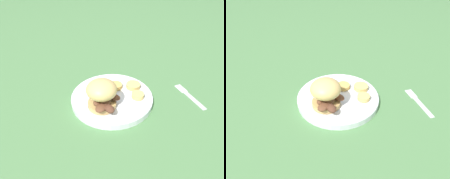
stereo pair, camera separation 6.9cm
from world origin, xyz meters
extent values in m
plane|color=#4C7A47|center=(0.00, 0.00, 0.00)|extent=(4.00, 4.00, 0.00)
cylinder|color=white|center=(0.00, 0.00, 0.01)|extent=(0.27, 0.27, 0.02)
torus|color=white|center=(0.00, 0.00, 0.02)|extent=(0.26, 0.26, 0.01)
cylinder|color=tan|center=(0.04, -0.04, 0.03)|extent=(0.09, 0.09, 0.02)
ellipsoid|color=brown|center=(0.06, -0.06, 0.05)|extent=(0.03, 0.03, 0.02)
ellipsoid|color=#4C281E|center=(0.04, -0.04, 0.05)|extent=(0.05, 0.04, 0.02)
ellipsoid|color=brown|center=(0.02, -0.05, 0.05)|extent=(0.05, 0.05, 0.01)
ellipsoid|color=brown|center=(0.04, 0.00, 0.05)|extent=(0.05, 0.05, 0.02)
ellipsoid|color=brown|center=(0.08, -0.05, 0.05)|extent=(0.05, 0.05, 0.01)
ellipsoid|color=brown|center=(0.05, -0.03, 0.05)|extent=(0.05, 0.04, 0.02)
ellipsoid|color=#563323|center=(0.09, -0.02, 0.05)|extent=(0.05, 0.04, 0.02)
ellipsoid|color=#DBB26B|center=(0.04, -0.04, 0.08)|extent=(0.09, 0.09, 0.06)
cylinder|color=#DBB766|center=(0.02, 0.08, 0.03)|extent=(0.04, 0.04, 0.01)
cylinder|color=#DBB766|center=(-0.05, -0.05, 0.03)|extent=(0.04, 0.04, 0.01)
cylinder|color=tan|center=(-0.04, 0.02, 0.03)|extent=(0.04, 0.04, 0.01)
cylinder|color=#DBB766|center=(-0.03, 0.08, 0.03)|extent=(0.05, 0.05, 0.01)
cube|color=silver|center=(0.05, 0.27, 0.00)|extent=(0.10, 0.04, 0.00)
cube|color=silver|center=(-0.03, 0.26, 0.00)|extent=(0.05, 0.03, 0.00)
camera|label=1|loc=(0.55, -0.09, 0.46)|focal=35.00mm
camera|label=2|loc=(0.56, -0.03, 0.46)|focal=35.00mm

